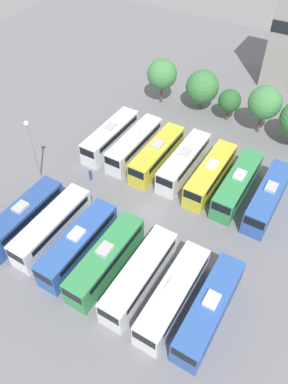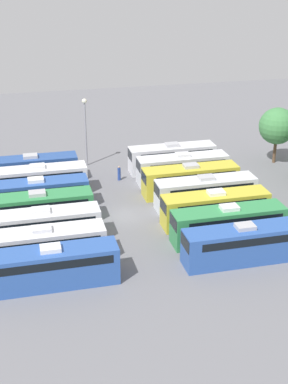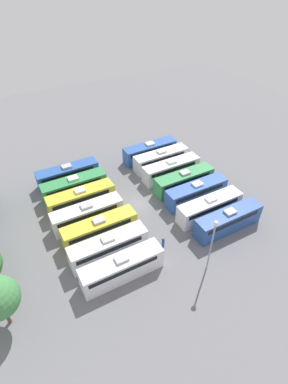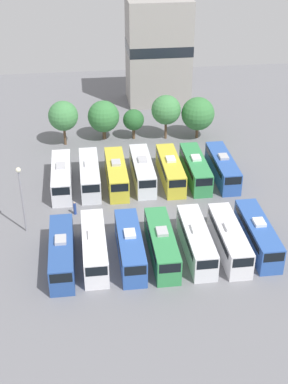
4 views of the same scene
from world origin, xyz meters
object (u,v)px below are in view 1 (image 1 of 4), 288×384
object	(u,v)px
bus_0	(24,217)
light_pole	(31,141)
worker_person	(90,174)
tree_1	(202,87)
bus_9	(157,154)
bus_13	(268,197)
bus_2	(79,243)
bus_7	(111,136)
bus_1	(52,226)
tree_3	(265,103)
bus_10	(184,161)
bus_6	(210,308)
bus_4	(140,275)
bus_12	(237,184)
tree_2	(230,101)
bus_3	(106,258)
tree_0	(162,74)
bus_8	(135,144)
bus_11	(211,174)
bus_5	(173,294)

from	to	relation	value
bus_0	light_pole	bearing A→B (deg)	121.78
worker_person	tree_1	xyz separation A→B (m)	(5.03, 21.63, 2.99)
bus_9	bus_13	distance (m)	14.67
bus_2	bus_7	distance (m)	18.19
bus_1	tree_3	bearing A→B (deg)	66.87
worker_person	tree_1	size ratio (longest dim) A/B	0.28
bus_10	tree_3	distance (m)	14.62
bus_2	bus_7	world-z (taller)	same
bus_1	worker_person	world-z (taller)	bus_1
bus_6	tree_1	xyz separation A→B (m)	(-15.24, 31.00, 2.10)
bus_4	bus_10	xyz separation A→B (m)	(-3.83, 16.95, 0.00)
bus_4	bus_6	size ratio (longest dim) A/B	1.00
tree_1	tree_3	size ratio (longest dim) A/B	0.88
bus_12	tree_3	distance (m)	14.14
bus_1	bus_10	size ratio (longest dim) A/B	1.00
bus_0	bus_7	bearing A→B (deg)	90.31
bus_12	tree_2	distance (m)	15.91
bus_3	tree_2	distance (m)	30.90
tree_3	bus_2	bearing A→B (deg)	-106.39
bus_4	tree_0	world-z (taller)	tree_0
light_pole	bus_8	bearing A→B (deg)	51.52
bus_13	worker_person	bearing A→B (deg)	-161.71
bus_3	bus_6	bearing A→B (deg)	2.03
bus_7	bus_12	xyz separation A→B (m)	(18.22, -0.04, 0.00)
bus_10	bus_11	size ratio (longest dim) A/B	1.00
bus_8	bus_1	bearing A→B (deg)	-90.55
bus_11	tree_2	xyz separation A→B (m)	(-3.48, 14.18, 1.49)
bus_2	worker_person	world-z (taller)	bus_2
bus_3	light_pole	world-z (taller)	light_pole
bus_5	worker_person	distance (m)	19.52
bus_2	bus_8	xyz separation A→B (m)	(-3.69, 16.76, 0.00)
bus_6	bus_13	distance (m)	16.12
bus_9	bus_12	size ratio (longest dim) A/B	1.00
bus_3	tree_3	size ratio (longest dim) A/B	1.46
tree_0	tree_1	world-z (taller)	tree_0
bus_2	bus_9	size ratio (longest dim) A/B	1.00
bus_6	tree_1	size ratio (longest dim) A/B	1.67
bus_13	tree_0	distance (m)	25.66
bus_0	light_pole	size ratio (longest dim) A/B	1.24
bus_1	bus_9	bearing A→B (deg)	76.94
bus_12	tree_2	xyz separation A→B (m)	(-6.95, 14.23, 1.49)
bus_1	bus_3	world-z (taller)	same
bus_1	bus_13	bearing A→B (deg)	41.07
bus_10	tree_1	xyz separation A→B (m)	(-4.32, 14.33, 2.10)
bus_12	bus_13	size ratio (longest dim) A/B	1.00
bus_2	bus_9	xyz separation A→B (m)	(-0.10, 16.53, 0.00)
worker_person	bus_9	bearing A→B (deg)	49.96
bus_9	bus_13	bearing A→B (deg)	-0.34
bus_4	tree_0	xyz separation A→B (m)	(-14.35, 29.95, 3.07)
bus_8	bus_10	world-z (taller)	same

